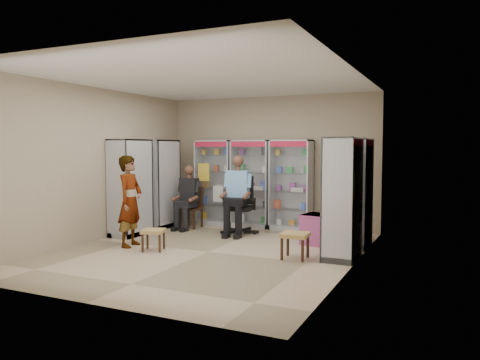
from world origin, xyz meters
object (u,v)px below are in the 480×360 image
at_px(woven_stool_a, 295,246).
at_px(office_chair, 239,205).
at_px(pink_trunk, 319,229).
at_px(woven_stool_b, 153,240).
at_px(cabinet_back_left, 216,182).
at_px(cabinet_back_mid, 252,184).
at_px(cabinet_left_near, 130,188).
at_px(standing_man, 130,201).
at_px(wooden_chair, 191,207).
at_px(cabinet_left_far, 161,184).
at_px(cabinet_right_far, 356,192).
at_px(seated_shopkeeper, 238,197).
at_px(cabinet_back_right, 291,185).
at_px(cabinet_right_near, 342,198).

bearing_deg(woven_stool_a, office_chair, 136.88).
xyz_separation_m(pink_trunk, woven_stool_b, (-2.53, -1.79, -0.09)).
distance_m(cabinet_back_left, cabinet_back_mid, 0.95).
relative_size(cabinet_left_near, standing_man, 1.19).
bearing_deg(office_chair, wooden_chair, 162.84).
distance_m(cabinet_left_far, standing_man, 2.12).
bearing_deg(cabinet_back_mid, cabinet_right_far, -23.65).
bearing_deg(seated_shopkeeper, standing_man, -132.55).
bearing_deg(cabinet_back_left, cabinet_back_right, 0.00).
height_order(cabinet_left_far, standing_man, cabinet_left_far).
relative_size(cabinet_back_left, cabinet_back_mid, 1.00).
distance_m(cabinet_back_right, standing_man, 3.63).
bearing_deg(woven_stool_b, cabinet_back_mid, 79.16).
height_order(cabinet_left_near, office_chair, cabinet_left_near).
bearing_deg(office_chair, cabinet_back_right, 37.66).
xyz_separation_m(cabinet_right_near, seated_shopkeeper, (-2.48, 1.27, -0.22)).
bearing_deg(pink_trunk, cabinet_back_right, 128.00).
height_order(cabinet_right_near, cabinet_left_near, same).
height_order(office_chair, woven_stool_a, office_chair).
height_order(cabinet_back_mid, pink_trunk, cabinet_back_mid).
bearing_deg(cabinet_left_far, cabinet_right_near, 73.75).
relative_size(cabinet_back_mid, woven_stool_a, 4.63).
xyz_separation_m(cabinet_back_left, cabinet_right_far, (3.53, -1.13, 0.00)).
xyz_separation_m(cabinet_back_mid, cabinet_right_far, (2.58, -1.13, 0.00)).
height_order(cabinet_back_mid, cabinet_back_right, same).
height_order(cabinet_right_far, woven_stool_b, cabinet_right_far).
bearing_deg(office_chair, cabinet_left_near, -159.79).
bearing_deg(cabinet_left_far, cabinet_back_left, 135.00).
height_order(cabinet_back_left, cabinet_back_right, same).
bearing_deg(pink_trunk, cabinet_left_far, 174.91).
distance_m(cabinet_left_near, pink_trunk, 3.96).
distance_m(office_chair, seated_shopkeeper, 0.17).
xyz_separation_m(cabinet_left_far, seated_shopkeeper, (1.98, -0.03, -0.22)).
bearing_deg(wooden_chair, cabinet_back_right, 18.75).
xyz_separation_m(cabinet_right_far, cabinet_right_near, (0.00, -1.10, 0.00)).
height_order(wooden_chair, woven_stool_b, wooden_chair).
relative_size(pink_trunk, woven_stool_b, 1.55).
height_order(wooden_chair, pink_trunk, wooden_chair).
bearing_deg(standing_man, cabinet_back_left, -12.43).
distance_m(cabinet_back_right, office_chair, 1.30).
bearing_deg(cabinet_left_near, cabinet_back_left, 155.39).
relative_size(pink_trunk, woven_stool_a, 1.36).
xyz_separation_m(cabinet_left_far, cabinet_left_near, (0.00, -1.10, 0.00)).
height_order(woven_stool_b, standing_man, standing_man).
height_order(cabinet_left_far, woven_stool_b, cabinet_left_far).
bearing_deg(pink_trunk, seated_shopkeeper, 170.43).
bearing_deg(seated_shopkeeper, cabinet_back_left, 128.29).
height_order(cabinet_right_far, office_chair, cabinet_right_far).
relative_size(cabinet_back_left, seated_shopkeeper, 1.28).
bearing_deg(cabinet_back_right, cabinet_left_far, -161.81).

